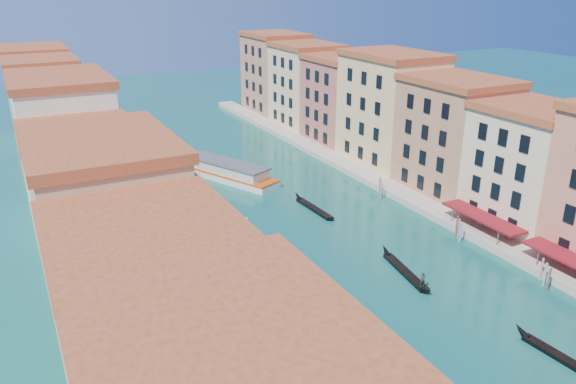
% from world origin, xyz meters
% --- Properties ---
extents(left_bank_palazzos, '(12.80, 128.40, 21.00)m').
position_xyz_m(left_bank_palazzos, '(-26.00, 64.68, 9.71)').
color(left_bank_palazzos, beige).
rests_on(left_bank_palazzos, ground).
extents(right_bank_palazzos, '(12.80, 128.40, 21.00)m').
position_xyz_m(right_bank_palazzos, '(30.00, 65.00, 9.75)').
color(right_bank_palazzos, '#AB4833').
rests_on(right_bank_palazzos, ground).
extents(quay, '(4.00, 140.00, 1.00)m').
position_xyz_m(quay, '(22.00, 65.00, 0.50)').
color(quay, '#AA9D89').
rests_on(quay, ground).
extents(mooring_poles_right, '(1.44, 54.24, 3.20)m').
position_xyz_m(mooring_poles_right, '(19.10, 28.80, 1.30)').
color(mooring_poles_right, '#542F1D').
rests_on(mooring_poles_right, ground).
extents(vaporetto_far, '(13.21, 21.30, 3.16)m').
position_xyz_m(vaporetto_far, '(-0.13, 77.41, 1.42)').
color(vaporetto_far, silver).
rests_on(vaporetto_far, ground).
extents(gondola_fore, '(2.85, 12.16, 2.43)m').
position_xyz_m(gondola_fore, '(6.64, 35.49, 0.41)').
color(gondola_fore, black).
rests_on(gondola_fore, ground).
extents(gondola_right, '(1.79, 11.54, 2.30)m').
position_xyz_m(gondola_right, '(9.39, 15.16, 0.44)').
color(gondola_right, black).
rests_on(gondola_right, ground).
extents(gondola_far, '(1.48, 11.91, 1.69)m').
position_xyz_m(gondola_far, '(6.65, 57.90, 0.34)').
color(gondola_far, black).
rests_on(gondola_far, ground).
extents(motorboat_mid, '(5.38, 8.19, 1.63)m').
position_xyz_m(motorboat_mid, '(-6.98, 54.77, 0.63)').
color(motorboat_mid, white).
rests_on(motorboat_mid, ground).
extents(motorboat_far, '(5.55, 7.90, 1.58)m').
position_xyz_m(motorboat_far, '(1.35, 83.66, 0.62)').
color(motorboat_far, white).
rests_on(motorboat_far, ground).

